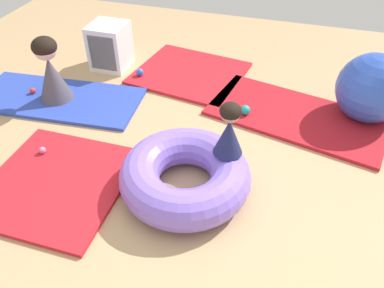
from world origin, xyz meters
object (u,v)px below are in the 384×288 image
object	(u,v)px
play_ball_blue	(140,72)
play_ball_teal	(245,110)
inflatable_cushion	(185,176)
adult_seated	(50,70)
play_ball_red	(33,91)
child_in_navy	(229,130)
play_ball_pink	(42,150)
storage_cube	(109,47)
exercise_ball_large	(372,88)

from	to	relation	value
play_ball_blue	play_ball_teal	size ratio (longest dim) A/B	0.86
inflatable_cushion	adult_seated	bearing A→B (deg)	153.35
play_ball_red	play_ball_teal	bearing A→B (deg)	6.97
child_in_navy	play_ball_teal	bearing A→B (deg)	-41.51
play_ball_pink	play_ball_blue	size ratio (longest dim) A/B	0.74
child_in_navy	adult_seated	size ratio (longest dim) A/B	0.66
adult_seated	storage_cube	distance (m)	0.93
play_ball_blue	exercise_ball_large	bearing A→B (deg)	-1.48
play_ball_teal	exercise_ball_large	size ratio (longest dim) A/B	0.14
play_ball_blue	play_ball_teal	bearing A→B (deg)	-17.38
child_in_navy	play_ball_red	distance (m)	2.58
inflatable_cushion	child_in_navy	distance (m)	0.54
inflatable_cushion	adult_seated	xyz separation A→B (m)	(-1.81, 0.91, 0.22)
adult_seated	play_ball_blue	world-z (taller)	adult_seated
child_in_navy	play_ball_red	bearing A→B (deg)	31.52
play_ball_blue	play_ball_teal	xyz separation A→B (m)	(1.40, -0.44, 0.01)
play_ball_teal	storage_cube	size ratio (longest dim) A/B	0.19
child_in_navy	play_ball_pink	size ratio (longest dim) A/B	7.18
child_in_navy	exercise_ball_large	xyz separation A→B (m)	(1.20, 1.37, -0.21)
play_ball_red	play_ball_pink	bearing A→B (deg)	-51.05
play_ball_red	exercise_ball_large	world-z (taller)	exercise_ball_large
play_ball_teal	adult_seated	bearing A→B (deg)	-172.05
play_ball_pink	storage_cube	bearing A→B (deg)	94.94
play_ball_teal	play_ball_red	xyz separation A→B (m)	(-2.42, -0.30, -0.02)
adult_seated	exercise_ball_large	world-z (taller)	adult_seated
inflatable_cushion	play_ball_pink	size ratio (longest dim) A/B	16.60
inflatable_cushion	play_ball_blue	world-z (taller)	inflatable_cushion
adult_seated	play_ball_pink	size ratio (longest dim) A/B	10.91
play_ball_red	inflatable_cushion	bearing A→B (deg)	-23.07
storage_cube	play_ball_blue	bearing A→B (deg)	-19.59
play_ball_teal	exercise_ball_large	xyz separation A→B (m)	(1.21, 0.37, 0.27)
inflatable_cushion	adult_seated	world-z (taller)	adult_seated
child_in_navy	adult_seated	distance (m)	2.24
child_in_navy	exercise_ball_large	size ratio (longest dim) A/B	0.67
inflatable_cushion	adult_seated	distance (m)	2.04
child_in_navy	play_ball_teal	size ratio (longest dim) A/B	4.59
adult_seated	exercise_ball_large	bearing A→B (deg)	22.95
play_ball_red	exercise_ball_large	bearing A→B (deg)	10.37
play_ball_pink	adult_seated	bearing A→B (deg)	114.09
play_ball_pink	play_ball_blue	bearing A→B (deg)	79.05
play_ball_pink	inflatable_cushion	bearing A→B (deg)	-1.08
adult_seated	play_ball_blue	distance (m)	1.06
exercise_ball_large	storage_cube	distance (m)	3.09
storage_cube	play_ball_pink	bearing A→B (deg)	-85.06
inflatable_cushion	storage_cube	distance (m)	2.40
exercise_ball_large	play_ball_pink	bearing A→B (deg)	-152.13
play_ball_teal	child_in_navy	bearing A→B (deg)	-89.08
child_in_navy	play_ball_pink	distance (m)	1.80
adult_seated	play_ball_pink	xyz separation A→B (m)	(0.39, -0.88, -0.32)
adult_seated	play_ball_teal	distance (m)	2.14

